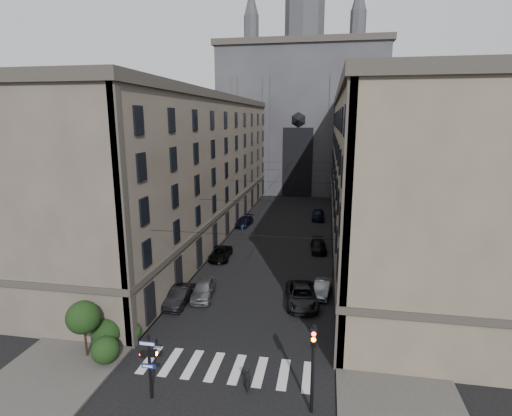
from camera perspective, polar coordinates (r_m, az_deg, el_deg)
The scene contains 19 objects.
sidewalk_left at distance 57.80m, azimuth -6.80°, elevation -3.16°, with size 7.00×80.00×0.15m, color #383533.
sidewalk_right at distance 55.60m, azimuth 14.45°, elevation -4.12°, with size 7.00×80.00×0.15m, color #383533.
zebra_crossing at distance 27.81m, azimuth -4.33°, elevation -21.81°, with size 11.00×3.20×0.01m, color beige.
building_left at distance 56.94m, azimuth -9.89°, elevation 6.02°, with size 13.60×60.60×18.85m.
building_right at distance 54.07m, azimuth 18.11°, elevation 5.24°, with size 13.60×60.60×18.85m.
gothic_tower at distance 92.33m, azimuth 6.63°, elevation 13.85°, with size 35.00×23.00×58.00m.
pedestrian_signal_left at distance 24.84m, azimuth -15.00°, elevation -20.47°, with size 1.02×0.38×4.00m.
traffic_light_right at distance 22.78m, azimuth 8.15°, elevation -20.58°, with size 0.34×0.50×5.20m.
shrub_cluster at distance 30.00m, azimuth -21.42°, elevation -15.95°, with size 3.90×4.40×3.90m.
tram_wires at distance 53.80m, azimuth 3.67°, elevation 3.55°, with size 14.00×60.00×0.43m.
car_left_near at distance 36.82m, azimuth -7.53°, elevation -11.39°, with size 1.87×4.65×1.58m, color slate.
car_left_midnear at distance 35.90m, azimuth -10.88°, elevation -12.27°, with size 1.56×4.49×1.48m, color black.
car_left_midfar at distance 46.11m, azimuth -5.08°, elevation -6.48°, with size 2.18×4.74×1.32m, color black.
car_left_far at distance 59.78m, azimuth -1.73°, elevation -1.94°, with size 1.89×4.64×1.35m, color black.
car_right_near at distance 37.52m, azimuth 9.43°, elevation -11.23°, with size 1.37×3.93×1.29m, color gray.
car_right_midnear at distance 35.51m, azimuth 6.53°, elevation -12.32°, with size 2.61×5.66×1.57m, color black.
car_right_midfar at distance 49.17m, azimuth 8.92°, elevation -5.37°, with size 1.81×4.46×1.30m, color black.
car_right_far at distance 64.25m, azimuth 8.88°, elevation -0.93°, with size 1.92×4.78×1.63m, color black.
pedestrian at distance 25.43m, azimuth -1.15°, elevation -23.36°, with size 0.56×0.37×1.55m, color black.
Camera 1 is at (5.94, -17.16, 15.72)m, focal length 28.00 mm.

